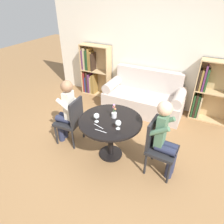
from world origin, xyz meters
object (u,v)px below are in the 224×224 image
chair_left (72,119)px  flower_vase (114,113)px  chair_right (158,145)px  person_left (66,111)px  bookshelf_right (209,92)px  couch (144,98)px  wine_glass_left (96,116)px  bookshelf_left (93,71)px  person_right (165,138)px  wine_glass_right (118,123)px

chair_left → flower_vase: flower_vase is taller
chair_right → person_left: bearing=94.6°
bookshelf_right → person_left: bearing=-137.7°
couch → wine_glass_left: size_ratio=12.02×
bookshelf_left → bookshelf_right: size_ratio=1.00×
flower_vase → person_left: bearing=-173.2°
bookshelf_right → wine_glass_left: bookshelf_right is taller
chair_left → chair_right: same height
couch → person_right: size_ratio=1.44×
chair_right → wine_glass_left: (-0.95, -0.16, 0.32)m
flower_vase → couch: bearing=90.5°
couch → wine_glass_right: 1.92m
wine_glass_right → wine_glass_left: bearing=177.2°
person_right → chair_right: bearing=87.8°
bookshelf_left → chair_right: (2.29, -1.93, -0.12)m
bookshelf_right → person_right: size_ratio=1.06×
couch → person_left: (-0.87, -1.70, 0.34)m
chair_right → flower_vase: 0.82m
chair_left → chair_right: size_ratio=1.00×
bookshelf_left → person_right: size_ratio=1.06×
bookshelf_left → bookshelf_right: same height
couch → chair_left: 1.87m
couch → person_left: person_left is taller
person_right → wine_glass_right: (-0.66, -0.17, 0.15)m
wine_glass_right → person_left: bearing=172.3°
couch → chair_right: bearing=-65.0°
bookshelf_left → person_left: (0.65, -1.96, 0.04)m
person_right → bookshelf_left: bearing=54.2°
couch → person_left: size_ratio=1.44×
chair_right → wine_glass_right: bearing=110.9°
couch → chair_right: couch is taller
chair_right → couch: bearing=28.3°
bookshelf_left → couch: bearing=-9.8°
bookshelf_right → person_right: 1.99m
person_left → wine_glass_left: size_ratio=8.34×
couch → bookshelf_right: bookshelf_right is taller
chair_right → wine_glass_left: 1.01m
chair_right → bookshelf_right: bearing=-12.0°
bookshelf_right → wine_glass_left: bearing=-125.1°
chair_right → wine_glass_right: (-0.58, -0.18, 0.32)m
chair_left → person_right: size_ratio=0.73×
wine_glass_left → person_right: bearing=8.5°
flower_vase → wine_glass_right: bearing=-53.3°
bookshelf_right → person_left: size_ratio=1.06×
couch → flower_vase: bearing=-89.5°
chair_left → wine_glass_right: (0.98, -0.16, 0.32)m
bookshelf_left → chair_left: bookshelf_left is taller
person_right → couch: bearing=30.6°
person_right → flower_vase: bearing=88.2°
couch → bookshelf_right: 1.37m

